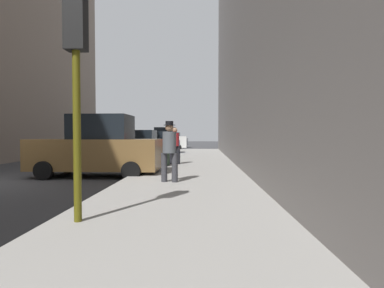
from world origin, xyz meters
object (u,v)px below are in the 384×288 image
at_px(rolling_suitcase, 164,158).
at_px(traffic_light, 76,57).
at_px(parked_white_van, 164,140).
at_px(pedestrian_in_red_jacket, 175,144).
at_px(fire_hydrant, 164,154).
at_px(parked_bronze_suv, 98,148).
at_px(parked_blue_sedan, 153,144).
at_px(pedestrian_with_beanie, 169,148).
at_px(parked_dark_green_sedan, 136,147).
at_px(parked_gray_coupe, 170,140).

bearing_deg(rolling_suitcase, traffic_light, -91.85).
distance_m(parked_white_van, pedestrian_in_red_jacket, 15.69).
relative_size(fire_hydrant, pedestrian_in_red_jacket, 0.41).
xyz_separation_m(parked_bronze_suv, parked_blue_sedan, (0.00, 12.09, -0.18)).
height_order(parked_bronze_suv, traffic_light, traffic_light).
bearing_deg(parked_white_van, pedestrian_with_beanie, -82.14).
xyz_separation_m(parked_dark_green_sedan, fire_hydrant, (1.80, -1.19, -0.35)).
distance_m(parked_dark_green_sedan, fire_hydrant, 2.19).
height_order(parked_bronze_suv, pedestrian_with_beanie, parked_bronze_suv).
bearing_deg(pedestrian_in_red_jacket, pedestrian_with_beanie, -86.38).
bearing_deg(rolling_suitcase, parked_white_van, 97.45).
relative_size(fire_hydrant, rolling_suitcase, 0.68).
distance_m(parked_bronze_suv, parked_white_van, 18.65).
height_order(parked_blue_sedan, pedestrian_in_red_jacket, pedestrian_in_red_jacket).
height_order(parked_bronze_suv, fire_hydrant, parked_bronze_suv).
bearing_deg(parked_gray_coupe, parked_white_van, -90.00).
bearing_deg(traffic_light, fire_hydrant, 90.26).
distance_m(pedestrian_with_beanie, rolling_suitcase, 4.60).
bearing_deg(pedestrian_in_red_jacket, rolling_suitcase, -116.93).
height_order(parked_dark_green_sedan, pedestrian_in_red_jacket, pedestrian_in_red_jacket).
bearing_deg(traffic_light, pedestrian_with_beanie, 75.82).
distance_m(parked_dark_green_sedan, parked_white_van, 12.46).
bearing_deg(parked_dark_green_sedan, parked_gray_coupe, 90.00).
height_order(parked_gray_coupe, rolling_suitcase, parked_gray_coupe).
distance_m(parked_blue_sedan, fire_hydrant, 7.33).
height_order(parked_white_van, fire_hydrant, parked_white_van).
xyz_separation_m(parked_dark_green_sedan, rolling_suitcase, (2.13, -3.83, -0.36)).
bearing_deg(fire_hydrant, parked_gray_coupe, 95.28).
xyz_separation_m(parked_blue_sedan, parked_white_van, (-0.00, 6.55, 0.18)).
relative_size(parked_bronze_suv, parked_white_van, 0.99).
xyz_separation_m(traffic_light, pedestrian_in_red_jacket, (0.68, 9.31, -1.65)).
relative_size(parked_dark_green_sedan, parked_white_van, 0.91).
bearing_deg(parked_dark_green_sedan, parked_bronze_suv, -90.00).
bearing_deg(parked_white_van, parked_bronze_suv, -90.00).
relative_size(parked_white_van, pedestrian_with_beanie, 2.63).
bearing_deg(parked_blue_sedan, parked_gray_coupe, 90.00).
bearing_deg(pedestrian_with_beanie, parked_blue_sedan, 101.41).
bearing_deg(parked_gray_coupe, pedestrian_in_red_jacket, -83.22).
xyz_separation_m(parked_white_van, rolling_suitcase, (2.13, -16.29, -0.54)).
bearing_deg(parked_white_van, pedestrian_in_red_jacket, -80.70).
height_order(parked_white_van, pedestrian_with_beanie, parked_white_van).
bearing_deg(pedestrian_with_beanie, fire_hydrant, 98.51).
bearing_deg(traffic_light, parked_dark_green_sedan, 98.54).
bearing_deg(parked_gray_coupe, parked_dark_green_sedan, -90.00).
distance_m(parked_white_van, traffic_light, 24.93).
height_order(parked_blue_sedan, parked_white_van, parked_white_van).
bearing_deg(parked_bronze_suv, rolling_suitcase, 47.95).
height_order(parked_blue_sedan, fire_hydrant, parked_blue_sedan).
xyz_separation_m(traffic_light, pedestrian_with_beanie, (1.02, 4.02, -1.62)).
bearing_deg(parked_dark_green_sedan, rolling_suitcase, -60.91).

